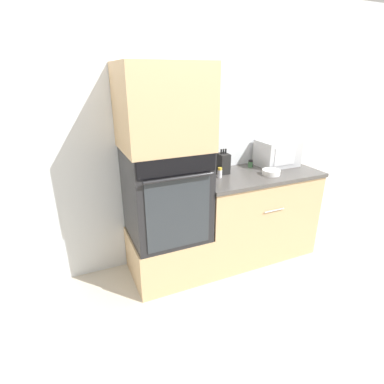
% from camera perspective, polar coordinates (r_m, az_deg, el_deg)
% --- Properties ---
extents(ground_plane, '(12.00, 12.00, 0.00)m').
position_cam_1_polar(ground_plane, '(2.90, 4.23, -16.67)').
color(ground_plane, beige).
extents(wall_back, '(8.00, 0.05, 2.50)m').
position_cam_1_polar(wall_back, '(2.89, -1.03, 10.80)').
color(wall_back, silver).
rests_on(wall_back, ground_plane).
extents(oven_cabinet_base, '(0.68, 0.60, 0.42)m').
position_cam_1_polar(oven_cabinet_base, '(2.89, -4.60, -11.67)').
color(oven_cabinet_base, tan).
rests_on(oven_cabinet_base, ground_plane).
extents(wall_oven, '(0.65, 0.64, 0.80)m').
position_cam_1_polar(wall_oven, '(2.60, -4.97, -0.38)').
color(wall_oven, black).
rests_on(wall_oven, oven_cabinet_base).
extents(oven_cabinet_upper, '(0.68, 0.60, 0.66)m').
position_cam_1_polar(oven_cabinet_upper, '(2.42, -5.58, 15.79)').
color(oven_cabinet_upper, tan).
rests_on(oven_cabinet_upper, wall_oven).
extents(counter_unit, '(1.23, 0.63, 0.89)m').
position_cam_1_polar(counter_unit, '(3.16, 11.61, -4.04)').
color(counter_unit, tan).
rests_on(counter_unit, ground_plane).
extents(microwave, '(0.40, 0.30, 0.26)m').
position_cam_1_polar(microwave, '(3.25, 15.91, 7.16)').
color(microwave, '#B2B5BA').
rests_on(microwave, counter_unit).
extents(knife_block, '(0.10, 0.13, 0.24)m').
position_cam_1_polar(knife_block, '(2.90, 5.93, 5.46)').
color(knife_block, black).
rests_on(knife_block, counter_unit).
extents(bowl, '(0.17, 0.17, 0.05)m').
position_cam_1_polar(bowl, '(2.95, 14.83, 3.66)').
color(bowl, white).
rests_on(bowl, counter_unit).
extents(condiment_jar_near, '(0.04, 0.04, 0.10)m').
position_cam_1_polar(condiment_jar_near, '(2.78, 5.32, 3.66)').
color(condiment_jar_near, silver).
rests_on(condiment_jar_near, counter_unit).
extents(condiment_jar_mid, '(0.05, 0.05, 0.07)m').
position_cam_1_polar(condiment_jar_mid, '(3.15, 11.07, 5.31)').
color(condiment_jar_mid, '#427047').
rests_on(condiment_jar_mid, counter_unit).
extents(condiment_jar_far, '(0.04, 0.04, 0.06)m').
position_cam_1_polar(condiment_jar_far, '(2.71, 3.78, 2.84)').
color(condiment_jar_far, silver).
rests_on(condiment_jar_far, counter_unit).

